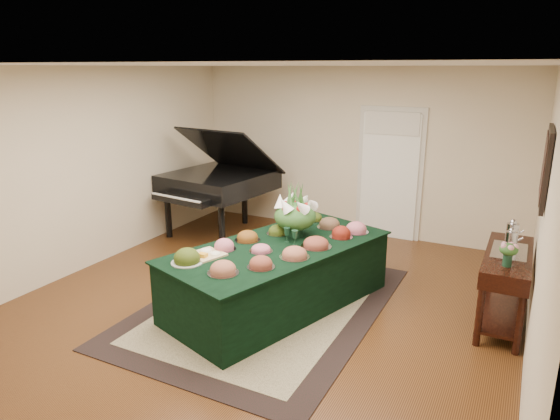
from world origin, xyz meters
The scene contains 14 objects.
ground centered at (0.00, 0.00, 0.00)m, with size 6.00×6.00×0.00m, color black.
area_rug centered at (0.04, -0.11, 0.01)m, with size 2.47×3.46×0.01m.
kitchen_doorway centered at (0.60, 2.97, 1.02)m, with size 1.05×0.07×2.10m.
buffet_table centered at (0.15, -0.04, 0.37)m, with size 2.02×2.91×0.74m.
food_platters centered at (0.19, -0.05, 0.79)m, with size 1.55×2.31×0.12m.
cutting_board centered at (-0.39, -0.65, 0.77)m, with size 0.42×0.42×0.10m.
green_goblets centered at (0.25, 0.08, 0.83)m, with size 0.20×0.13×0.18m.
floral_centerpiece centered at (0.17, 0.36, 1.05)m, with size 0.52×0.52×0.52m.
grand_piano centered at (-1.91, 1.85, 0.90)m, with size 1.73×1.90×1.78m.
wicker_basket centered at (-0.76, 1.39, 0.14)m, with size 0.44×0.44×0.28m, color #A07640.
mahogany_sideboard centered at (2.49, 0.66, 0.63)m, with size 0.45×1.36×0.82m.
tea_service centered at (2.50, 0.80, 0.94)m, with size 0.34×0.58×0.30m.
pink_bouquet centered at (2.50, 0.26, 0.98)m, with size 0.19×0.19×0.25m.
wall_painting centered at (2.72, 0.66, 1.75)m, with size 0.05×0.95×0.75m.
Camera 1 is at (2.58, -4.76, 2.68)m, focal length 32.00 mm.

